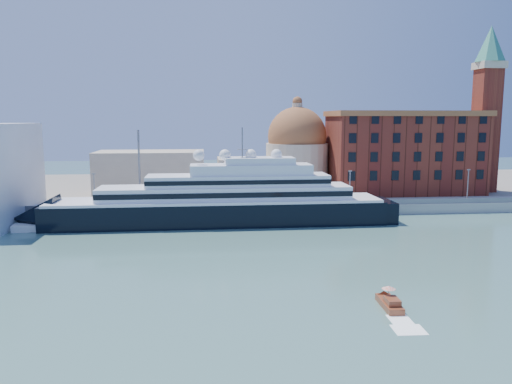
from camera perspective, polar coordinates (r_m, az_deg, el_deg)
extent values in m
plane|color=#375F5E|center=(88.35, -2.56, -6.73)|extent=(400.00, 400.00, 0.00)
cube|color=gray|center=(121.24, -3.54, -2.00)|extent=(180.00, 10.00, 2.50)
cube|color=slate|center=(161.75, -4.18, 0.50)|extent=(260.00, 72.00, 2.00)
cube|color=slate|center=(116.49, -3.45, -1.50)|extent=(180.00, 0.10, 1.20)
cube|color=black|center=(110.20, -4.48, -2.62)|extent=(73.38, 11.29, 6.12)
cone|color=black|center=(115.85, -23.95, -2.78)|extent=(9.41, 11.29, 11.29)
cube|color=black|center=(117.05, 13.79, -2.28)|extent=(5.64, 10.35, 5.64)
cube|color=white|center=(109.63, -4.50, -0.93)|extent=(71.50, 11.48, 0.56)
cube|color=white|center=(109.44, -3.53, -0.04)|extent=(54.57, 9.41, 2.82)
cube|color=black|center=(104.79, -3.42, -0.41)|extent=(54.57, 0.15, 1.13)
cube|color=white|center=(109.24, -2.06, 1.35)|extent=(39.51, 8.47, 2.45)
cube|color=white|center=(109.21, -0.59, 2.60)|extent=(26.34, 7.53, 2.26)
cube|color=white|center=(109.23, 0.39, 3.59)|extent=(15.05, 6.59, 1.51)
cylinder|color=slate|center=(108.62, -1.59, 5.65)|extent=(0.28, 0.28, 6.59)
sphere|color=white|center=(108.46, -6.56, 4.20)|extent=(2.45, 2.45, 2.45)
sphere|color=white|center=(108.55, -3.57, 4.24)|extent=(2.45, 2.45, 2.45)
sphere|color=white|center=(108.94, -0.59, 4.27)|extent=(2.45, 2.45, 2.45)
sphere|color=white|center=(109.62, 2.35, 4.29)|extent=(2.45, 2.45, 2.45)
cube|color=white|center=(113.39, -23.22, -3.74)|extent=(11.77, 4.94, 1.53)
cube|color=white|center=(112.78, -22.30, -3.10)|extent=(4.04, 2.76, 1.14)
cube|color=brown|center=(64.91, 15.00, -12.34)|extent=(2.18, 5.81, 0.95)
cube|color=brown|center=(63.78, 15.30, -11.95)|extent=(1.64, 2.46, 0.76)
cylinder|color=slate|center=(64.93, 14.91, -11.21)|extent=(0.06, 0.06, 1.53)
cone|color=#EB3D1B|center=(64.65, 14.94, -10.49)|extent=(1.72, 1.72, 0.38)
cube|color=maroon|center=(148.90, 16.56, 4.15)|extent=(42.00, 18.00, 22.00)
cube|color=brown|center=(148.58, 16.75, 8.57)|extent=(43.00, 19.00, 1.50)
cube|color=maroon|center=(159.37, 24.71, 6.33)|extent=(6.00, 6.00, 35.00)
cube|color=beige|center=(160.05, 25.12, 12.95)|extent=(7.00, 7.00, 2.00)
cone|color=#3F8A72|center=(160.72, 25.25, 15.08)|extent=(8.40, 8.40, 10.00)
cylinder|color=beige|center=(146.38, 4.66, 2.83)|extent=(18.00, 18.00, 14.00)
sphere|color=brown|center=(145.80, 4.70, 6.35)|extent=(17.00, 17.00, 17.00)
cylinder|color=beige|center=(145.75, 4.74, 9.50)|extent=(3.00, 3.00, 3.00)
cube|color=beige|center=(142.67, -0.74, 1.91)|extent=(18.00, 14.00, 10.00)
cube|color=beige|center=(144.73, -11.93, 2.22)|extent=(30.00, 16.00, 12.00)
cylinder|color=slate|center=(119.96, -17.97, 0.04)|extent=(0.24, 0.24, 8.00)
cube|color=slate|center=(119.47, -18.06, 1.98)|extent=(0.80, 0.30, 0.25)
cylinder|color=slate|center=(117.44, -3.50, 0.26)|extent=(0.24, 0.24, 8.00)
cube|color=slate|center=(116.94, -3.52, 2.25)|extent=(0.80, 0.30, 0.25)
cylinder|color=slate|center=(122.46, 10.67, 0.46)|extent=(0.24, 0.24, 8.00)
cube|color=slate|center=(121.97, 10.72, 2.37)|extent=(0.80, 0.30, 0.25)
cylinder|color=slate|center=(134.16, 23.04, 0.62)|extent=(0.24, 0.24, 8.00)
cube|color=slate|center=(133.72, 23.14, 2.36)|extent=(0.80, 0.30, 0.25)
cylinder|color=slate|center=(119.67, -13.19, 2.62)|extent=(0.50, 0.50, 18.00)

